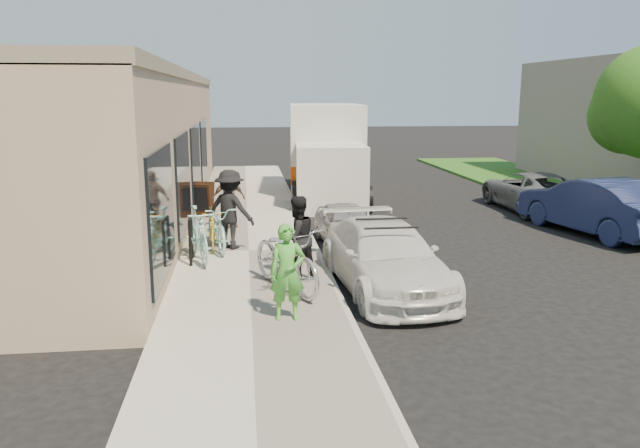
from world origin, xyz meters
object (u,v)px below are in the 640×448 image
bike_rack (191,235)px  sandwich_board (202,200)px  moving_truck (326,157)px  cruiser_bike_c (212,228)px  woman_rider (287,272)px  tandem_bike (286,257)px  bystander_b (229,198)px  sedan_silver (347,225)px  sedan_white (385,257)px  cruiser_bike_a (198,234)px  bystander_a (230,209)px  man_standing (297,238)px  far_car_gray (532,191)px  cruiser_bike_b (217,227)px  far_car_blue (595,206)px

bike_rack → sandwich_board: 4.98m
sandwich_board → moving_truck: bearing=58.0°
bike_rack → cruiser_bike_c: 1.30m
bike_rack → woman_rider: woman_rider is taller
woman_rider → moving_truck: bearing=82.2°
tandem_bike → bystander_b: 5.69m
sedan_silver → woman_rider: size_ratio=2.01×
sedan_silver → tandem_bike: tandem_bike is taller
sedan_white → bystander_b: (-2.99, 5.31, 0.29)m
cruiser_bike_a → sedan_white: bearing=-43.6°
bystander_a → moving_truck: bearing=-81.3°
sedan_silver → moving_truck: 7.42m
sandwich_board → moving_truck: size_ratio=0.14×
sedan_white → sedan_silver: size_ratio=1.46×
moving_truck → sedan_white: bearing=-87.6°
sedan_silver → moving_truck: (0.46, 7.35, 0.93)m
woman_rider → sedan_white: bearing=44.4°
bike_rack → cruiser_bike_a: bearing=35.0°
bike_rack → tandem_bike: tandem_bike is taller
sedan_silver → bystander_a: bystander_a is taller
man_standing → cruiser_bike_c: bearing=-87.6°
moving_truck → sandwich_board: bearing=-131.9°
bike_rack → cruiser_bike_c: bike_rack is taller
sedan_silver → bystander_b: (-2.85, 1.86, 0.40)m
far_car_gray → woman_rider: (-8.41, -9.27, 0.29)m
tandem_bike → woman_rider: woman_rider is taller
cruiser_bike_b → bystander_a: 0.50m
sandwich_board → moving_truck: moving_truck is taller
sedan_white → bystander_b: 6.10m
bike_rack → man_standing: 2.58m
sedan_white → man_standing: size_ratio=2.78×
sedan_silver → far_car_blue: bearing=0.8°
moving_truck → man_standing: 10.62m
woman_rider → sandwich_board: bearing=104.5°
moving_truck → far_car_gray: size_ratio=1.54×
sedan_white → moving_truck: 10.84m
far_car_blue → cruiser_bike_a: 10.30m
far_car_blue → bystander_a: 9.49m
cruiser_bike_b → sedan_silver: bearing=-2.0°
cruiser_bike_c → man_standing: bearing=-61.4°
tandem_bike → cruiser_bike_b: size_ratio=1.18×
far_car_blue → far_car_gray: 3.49m
sandwich_board → cruiser_bike_a: bearing=-73.4°
tandem_bike → cruiser_bike_b: bearing=88.6°
cruiser_bike_a → sedan_silver: bearing=8.8°
sandwich_board → cruiser_bike_c: 3.77m
far_car_blue → bike_rack: bearing=0.2°
bystander_a → sandwich_board: bearing=-46.0°
cruiser_bike_b → tandem_bike: bearing=-79.1°
bike_rack → far_car_gray: 11.64m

